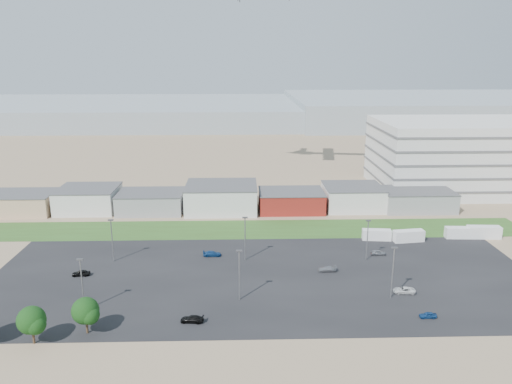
{
  "coord_description": "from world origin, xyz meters",
  "views": [
    {
      "loc": [
        0.5,
        -80.76,
        46.76
      ],
      "look_at": [
        3.5,
        22.0,
        18.98
      ],
      "focal_mm": 35.0,
      "sensor_mm": 36.0,
      "label": 1
    }
  ],
  "objects_px": {
    "box_trailer_a": "(377,235)",
    "parked_car_12": "(327,269)",
    "parked_car_0": "(404,290)",
    "parked_car_8": "(378,253)",
    "parked_car_2": "(428,315)",
    "parked_car_6": "(212,254)",
    "parked_car_3": "(192,319)",
    "parked_car_5": "(81,273)"
  },
  "relations": [
    {
      "from": "box_trailer_a",
      "to": "parked_car_12",
      "type": "bearing_deg",
      "value": -123.65
    },
    {
      "from": "parked_car_0",
      "to": "parked_car_8",
      "type": "bearing_deg",
      "value": -175.22
    },
    {
      "from": "parked_car_12",
      "to": "parked_car_0",
      "type": "bearing_deg",
      "value": 51.97
    },
    {
      "from": "parked_car_2",
      "to": "parked_car_12",
      "type": "height_order",
      "value": "parked_car_12"
    },
    {
      "from": "box_trailer_a",
      "to": "parked_car_6",
      "type": "distance_m",
      "value": 44.14
    },
    {
      "from": "parked_car_12",
      "to": "box_trailer_a",
      "type": "bearing_deg",
      "value": 140.47
    },
    {
      "from": "parked_car_3",
      "to": "parked_car_6",
      "type": "height_order",
      "value": "parked_car_6"
    },
    {
      "from": "parked_car_2",
      "to": "parked_car_5",
      "type": "distance_m",
      "value": 73.08
    },
    {
      "from": "box_trailer_a",
      "to": "parked_car_8",
      "type": "distance_m",
      "value": 10.83
    },
    {
      "from": "box_trailer_a",
      "to": "parked_car_5",
      "type": "distance_m",
      "value": 74.28
    },
    {
      "from": "box_trailer_a",
      "to": "parked_car_0",
      "type": "height_order",
      "value": "box_trailer_a"
    },
    {
      "from": "parked_car_5",
      "to": "parked_car_8",
      "type": "relative_size",
      "value": 1.07
    },
    {
      "from": "parked_car_3",
      "to": "parked_car_5",
      "type": "relative_size",
      "value": 1.1
    },
    {
      "from": "parked_car_3",
      "to": "parked_car_8",
      "type": "xyz_separation_m",
      "value": [
        42.55,
        30.87,
        -0.0
      ]
    },
    {
      "from": "parked_car_0",
      "to": "parked_car_2",
      "type": "bearing_deg",
      "value": 12.01
    },
    {
      "from": "parked_car_5",
      "to": "parked_car_6",
      "type": "height_order",
      "value": "parked_car_5"
    },
    {
      "from": "parked_car_2",
      "to": "parked_car_6",
      "type": "relative_size",
      "value": 0.73
    },
    {
      "from": "parked_car_0",
      "to": "parked_car_12",
      "type": "bearing_deg",
      "value": -123.06
    },
    {
      "from": "parked_car_0",
      "to": "parked_car_12",
      "type": "height_order",
      "value": "parked_car_0"
    },
    {
      "from": "parked_car_0",
      "to": "parked_car_6",
      "type": "height_order",
      "value": "parked_car_6"
    },
    {
      "from": "parked_car_5",
      "to": "parked_car_6",
      "type": "bearing_deg",
      "value": 105.89
    },
    {
      "from": "box_trailer_a",
      "to": "parked_car_5",
      "type": "xyz_separation_m",
      "value": [
        -71.37,
        -20.58,
        -0.74
      ]
    },
    {
      "from": "box_trailer_a",
      "to": "parked_car_8",
      "type": "relative_size",
      "value": 2.06
    },
    {
      "from": "parked_car_5",
      "to": "parked_car_8",
      "type": "distance_m",
      "value": 69.77
    },
    {
      "from": "box_trailer_a",
      "to": "parked_car_5",
      "type": "height_order",
      "value": "box_trailer_a"
    },
    {
      "from": "box_trailer_a",
      "to": "parked_car_8",
      "type": "bearing_deg",
      "value": -96.44
    },
    {
      "from": "parked_car_0",
      "to": "parked_car_5",
      "type": "distance_m",
      "value": 69.69
    },
    {
      "from": "parked_car_6",
      "to": "box_trailer_a",
      "type": "bearing_deg",
      "value": -77.93
    },
    {
      "from": "parked_car_3",
      "to": "parked_car_8",
      "type": "height_order",
      "value": "same"
    },
    {
      "from": "parked_car_3",
      "to": "parked_car_12",
      "type": "xyz_separation_m",
      "value": [
        28.37,
        21.52,
        -0.01
      ]
    },
    {
      "from": "parked_car_2",
      "to": "parked_car_8",
      "type": "xyz_separation_m",
      "value": [
        -1.09,
        30.56,
        0.07
      ]
    },
    {
      "from": "parked_car_3",
      "to": "parked_car_5",
      "type": "distance_m",
      "value": 33.7
    },
    {
      "from": "box_trailer_a",
      "to": "parked_car_6",
      "type": "relative_size",
      "value": 1.7
    },
    {
      "from": "parked_car_2",
      "to": "parked_car_5",
      "type": "relative_size",
      "value": 0.83
    },
    {
      "from": "parked_car_5",
      "to": "parked_car_12",
      "type": "relative_size",
      "value": 0.93
    },
    {
      "from": "parked_car_0",
      "to": "parked_car_6",
      "type": "xyz_separation_m",
      "value": [
        -40.51,
        20.88,
        0.02
      ]
    },
    {
      "from": "parked_car_3",
      "to": "parked_car_0",
      "type": "bearing_deg",
      "value": 110.67
    },
    {
      "from": "parked_car_5",
      "to": "parked_car_12",
      "type": "xyz_separation_m",
      "value": [
        54.86,
        0.68,
        -0.05
      ]
    },
    {
      "from": "parked_car_2",
      "to": "parked_car_3",
      "type": "xyz_separation_m",
      "value": [
        -43.65,
        -0.31,
        0.07
      ]
    },
    {
      "from": "parked_car_0",
      "to": "parked_car_6",
      "type": "bearing_deg",
      "value": -112.13
    },
    {
      "from": "parked_car_0",
      "to": "parked_car_12",
      "type": "xyz_separation_m",
      "value": [
        -14.05,
        11.06,
        -0.01
      ]
    },
    {
      "from": "box_trailer_a",
      "to": "parked_car_3",
      "type": "bearing_deg",
      "value": -131.27
    }
  ]
}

